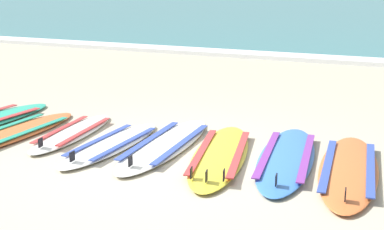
{
  "coord_description": "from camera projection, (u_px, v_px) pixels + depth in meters",
  "views": [
    {
      "loc": [
        2.6,
        -5.27,
        2.07
      ],
      "look_at": [
        -0.23,
        1.19,
        0.25
      ],
      "focal_mm": 51.38,
      "sensor_mm": 36.0,
      "label": 1
    }
  ],
  "objects": [
    {
      "name": "surfboard_5",
      "position": [
        220.0,
        155.0,
        6.35
      ],
      "size": [
        1.11,
        2.49,
        0.18
      ],
      "color": "yellow",
      "rests_on": "ground"
    },
    {
      "name": "surfboard_7",
      "position": [
        349.0,
        169.0,
        5.88
      ],
      "size": [
        0.87,
        2.51,
        0.18
      ],
      "color": "orange",
      "rests_on": "ground"
    },
    {
      "name": "wave_foam_strip",
      "position": [
        315.0,
        58.0,
        13.4
      ],
      "size": [
        80.0,
        0.78,
        0.11
      ],
      "primitive_type": "cube",
      "color": "white",
      "rests_on": "ground"
    },
    {
      "name": "surfboard_3",
      "position": [
        112.0,
        144.0,
        6.75
      ],
      "size": [
        0.54,
        2.06,
        0.18
      ],
      "color": "white",
      "rests_on": "ground"
    },
    {
      "name": "surfboard_1",
      "position": [
        12.0,
        133.0,
        7.19
      ],
      "size": [
        0.66,
        2.42,
        0.18
      ],
      "color": "orange",
      "rests_on": "ground"
    },
    {
      "name": "surfboard_4",
      "position": [
        165.0,
        144.0,
        6.74
      ],
      "size": [
        0.72,
        2.44,
        0.18
      ],
      "color": "silver",
      "rests_on": "ground"
    },
    {
      "name": "surfboard_6",
      "position": [
        286.0,
        158.0,
        6.25
      ],
      "size": [
        0.95,
        2.52,
        0.18
      ],
      "color": "#3875CC",
      "rests_on": "ground"
    },
    {
      "name": "surfboard_2",
      "position": [
        73.0,
        133.0,
        7.23
      ],
      "size": [
        0.7,
        1.98,
        0.18
      ],
      "color": "silver",
      "rests_on": "ground"
    },
    {
      "name": "ground_plane",
      "position": [
        168.0,
        162.0,
        6.2
      ],
      "size": [
        80.0,
        80.0,
        0.0
      ],
      "primitive_type": "plane",
      "color": "#B7AD93"
    }
  ]
}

